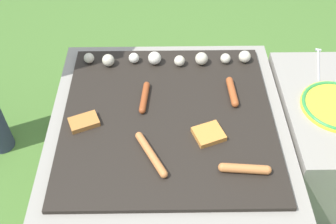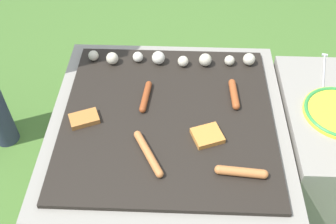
# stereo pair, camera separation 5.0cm
# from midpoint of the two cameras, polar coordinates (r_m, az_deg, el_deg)

# --- Properties ---
(ground_plane) EXTENTS (14.00, 14.00, 0.00)m
(ground_plane) POSITION_cam_midpoint_polar(r_m,az_deg,el_deg) (1.76, -0.83, -9.87)
(ground_plane) COLOR #47702D
(grill) EXTENTS (0.86, 0.86, 0.42)m
(grill) POSITION_cam_midpoint_polar(r_m,az_deg,el_deg) (1.59, -0.91, -5.75)
(grill) COLOR gray
(grill) RESTS_ON ground_plane
(side_ledge) EXTENTS (0.36, 0.60, 0.42)m
(side_ledge) POSITION_cam_midpoint_polar(r_m,az_deg,el_deg) (1.73, 20.19, -3.59)
(side_ledge) COLOR gray
(side_ledge) RESTS_ON ground_plane
(sausage_front_center) EXTENTS (0.11, 0.18, 0.03)m
(sausage_front_center) POSITION_cam_midpoint_polar(r_m,az_deg,el_deg) (1.30, -3.60, -6.14)
(sausage_front_center) COLOR #C6753D
(sausage_front_center) RESTS_ON grill
(sausage_mid_right) EXTENTS (0.03, 0.15, 0.03)m
(sausage_mid_right) POSITION_cam_midpoint_polar(r_m,az_deg,el_deg) (1.51, 8.36, 2.92)
(sausage_mid_right) COLOR #A34C23
(sausage_mid_right) RESTS_ON grill
(sausage_back_left) EXTENTS (0.17, 0.04, 0.03)m
(sausage_back_left) POSITION_cam_midpoint_polar(r_m,az_deg,el_deg) (1.28, 9.97, -8.13)
(sausage_back_left) COLOR #C6753D
(sausage_back_left) RESTS_ON grill
(sausage_front_left) EXTENTS (0.04, 0.16, 0.02)m
(sausage_front_left) POSITION_cam_midpoint_polar(r_m,az_deg,el_deg) (1.48, -4.40, 2.13)
(sausage_front_left) COLOR #93421E
(sausage_front_left) RESTS_ON grill
(bread_slice_left) EXTENTS (0.12, 0.10, 0.02)m
(bread_slice_left) POSITION_cam_midpoint_polar(r_m,az_deg,el_deg) (1.43, -13.08, -1.44)
(bread_slice_left) COLOR #B27033
(bread_slice_left) RESTS_ON grill
(bread_slice_right) EXTENTS (0.12, 0.12, 0.02)m
(bread_slice_right) POSITION_cam_midpoint_polar(r_m,az_deg,el_deg) (1.36, 4.88, -3.23)
(bread_slice_right) COLOR #D18438
(bread_slice_right) RESTS_ON grill
(mushroom_row) EXTENTS (0.69, 0.07, 0.05)m
(mushroom_row) POSITION_cam_midpoint_polar(r_m,az_deg,el_deg) (1.62, -0.75, 7.75)
(mushroom_row) COLOR beige
(mushroom_row) RESTS_ON grill
(fork_utensil) EXTENTS (0.07, 0.21, 0.01)m
(fork_utensil) POSITION_cam_midpoint_polar(r_m,az_deg,el_deg) (1.74, 20.23, 6.67)
(fork_utensil) COLOR silver
(fork_utensil) RESTS_ON side_ledge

